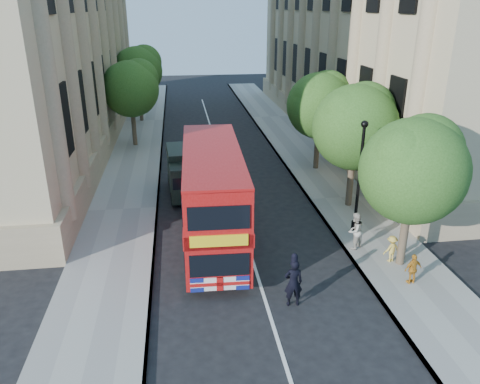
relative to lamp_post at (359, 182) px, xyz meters
name	(u,v)px	position (x,y,z in m)	size (l,w,h in m)	color
ground	(273,325)	(-5.00, -6.00, -2.51)	(120.00, 120.00, 0.00)	black
pavement_right	(341,198)	(0.75, 4.00, -2.45)	(3.50, 80.00, 0.12)	gray
pavement_left	(123,210)	(-10.75, 4.00, -2.45)	(3.50, 80.00, 0.12)	gray
building_right	(391,16)	(8.80, 18.00, 6.49)	(12.00, 38.00, 18.00)	tan
building_left	(12,17)	(-18.80, 18.00, 6.49)	(12.00, 38.00, 18.00)	tan
tree_right_near	(415,165)	(0.84, -2.97, 1.74)	(4.00, 4.00, 6.08)	#473828
tree_right_mid	(356,123)	(0.84, 3.03, 1.93)	(4.20, 4.20, 6.37)	#473828
tree_right_far	(320,102)	(0.84, 9.03, 1.80)	(4.00, 4.00, 6.15)	#473828
tree_left_far	(131,86)	(-10.96, 16.03, 1.93)	(4.00, 4.00, 6.30)	#473828
tree_left_back	(138,68)	(-10.96, 24.03, 2.20)	(4.20, 4.20, 6.65)	#473828
lamp_post	(359,182)	(0.00, 0.00, 0.00)	(0.32, 0.32, 5.16)	black
double_decker_bus	(213,194)	(-6.44, 0.02, -0.22)	(2.68, 9.04, 4.14)	#A30C0B
box_van	(185,174)	(-7.51, 5.90, -1.30)	(2.00, 4.41, 2.47)	black
police_constable	(293,283)	(-4.10, -5.00, -1.62)	(0.65, 0.42, 1.78)	black
woman_pedestrian	(355,231)	(-0.60, -1.53, -1.58)	(0.79, 0.62, 1.63)	beige
child_a	(413,269)	(0.56, -4.43, -1.79)	(0.70, 0.29, 1.20)	#BF7D21
child_b	(391,249)	(0.48, -2.78, -1.83)	(0.72, 0.41, 1.11)	gold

